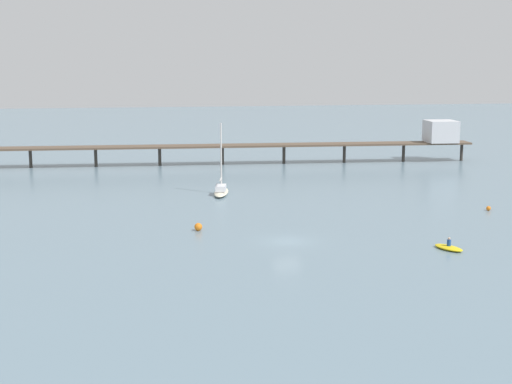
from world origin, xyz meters
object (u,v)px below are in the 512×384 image
pier (323,139)px  mooring_buoy_mid (198,227)px  dinghy_yellow (449,247)px  mooring_buoy_outer (489,208)px  sailboat_cream (221,190)px

pier → mooring_buoy_mid: 52.01m
dinghy_yellow → mooring_buoy_outer: size_ratio=6.34×
dinghy_yellow → mooring_buoy_mid: 24.46m
pier → sailboat_cream: sailboat_cream is taller
pier → sailboat_cream: bearing=-127.4°
sailboat_cream → pier: bearing=52.6°
pier → mooring_buoy_outer: size_ratio=157.60×
pier → sailboat_cream: size_ratio=9.18×
sailboat_cream → dinghy_yellow: size_ratio=2.71×
sailboat_cream → dinghy_yellow: (17.21, -30.68, -0.41)m
mooring_buoy_mid → pier: bearing=61.7°
pier → dinghy_yellow: (-2.79, -56.78, -3.70)m
sailboat_cream → dinghy_yellow: bearing=-60.7°
dinghy_yellow → mooring_buoy_mid: (-21.80, 11.09, 0.20)m
dinghy_yellow → mooring_buoy_mid: dinghy_yellow is taller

